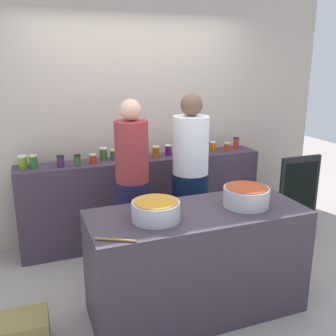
{
  "coord_description": "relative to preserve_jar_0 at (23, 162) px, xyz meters",
  "views": [
    {
      "loc": [
        -1.19,
        -2.79,
        2.0
      ],
      "look_at": [
        0.0,
        0.35,
        1.05
      ],
      "focal_mm": 40.98,
      "sensor_mm": 36.0,
      "label": 1
    }
  ],
  "objects": [
    {
      "name": "bread_crate",
      "position": [
        -0.15,
        -1.4,
        -0.91
      ],
      "size": [
        0.47,
        0.31,
        0.25
      ],
      "primitive_type": "cube",
      "rotation": [
        0.0,
        0.0,
        -0.04
      ],
      "color": "olive",
      "rests_on": "ground"
    },
    {
      "name": "preserve_jar_2",
      "position": [
        0.35,
        -0.09,
        -0.01
      ],
      "size": [
        0.07,
        0.07,
        0.12
      ],
      "color": "#3E1F51",
      "rests_on": "display_shelf"
    },
    {
      "name": "preserve_jar_6",
      "position": [
        0.91,
        -0.01,
        -0.01
      ],
      "size": [
        0.07,
        0.07,
        0.12
      ],
      "color": "#2C4638",
      "rests_on": "display_shelf"
    },
    {
      "name": "preserve_jar_1",
      "position": [
        0.1,
        -0.05,
        0.0
      ],
      "size": [
        0.08,
        0.08,
        0.14
      ],
      "color": "#225F25",
      "rests_on": "display_shelf"
    },
    {
      "name": "cooking_pot_left",
      "position": [
        0.88,
        -1.48,
        -0.09
      ],
      "size": [
        0.35,
        0.35,
        0.14
      ],
      "color": "#B7B7BC",
      "rests_on": "prep_table"
    },
    {
      "name": "wooden_spoon",
      "position": [
        0.53,
        -1.71,
        -0.15
      ],
      "size": [
        0.24,
        0.15,
        0.02
      ],
      "primitive_type": "cylinder",
      "rotation": [
        1.57,
        0.0,
        4.21
      ],
      "color": "#9E703D",
      "rests_on": "prep_table"
    },
    {
      "name": "ground",
      "position": [
        1.24,
        -1.14,
        -1.03
      ],
      "size": [
        12.0,
        12.0,
        0.0
      ],
      "primitive_type": "plane",
      "color": "gray"
    },
    {
      "name": "preserve_jar_10",
      "position": [
        1.65,
        -0.05,
        -0.01
      ],
      "size": [
        0.08,
        0.08,
        0.11
      ],
      "color": "#2A4534",
      "rests_on": "display_shelf"
    },
    {
      "name": "cook_in_cap",
      "position": [
        1.54,
        -0.62,
        -0.26
      ],
      "size": [
        0.36,
        0.36,
        1.7
      ],
      "color": "#0C1C35",
      "rests_on": "ground"
    },
    {
      "name": "display_shelf",
      "position": [
        1.24,
        -0.04,
        -0.55
      ],
      "size": [
        2.7,
        0.36,
        0.97
      ],
      "primitive_type": "cube",
      "color": "#3F3040",
      "rests_on": "ground"
    },
    {
      "name": "cooking_pot_center",
      "position": [
        1.65,
        -1.46,
        -0.08
      ],
      "size": [
        0.36,
        0.36,
        0.16
      ],
      "color": "#B7B7BC",
      "rests_on": "prep_table"
    },
    {
      "name": "preserve_jar_0",
      "position": [
        0.0,
        0.0,
        0.0
      ],
      "size": [
        0.09,
        0.09,
        0.13
      ],
      "color": "olive",
      "rests_on": "display_shelf"
    },
    {
      "name": "preserve_jar_5",
      "position": [
        0.81,
        0.03,
        0.0
      ],
      "size": [
        0.08,
        0.08,
        0.13
      ],
      "color": "#335F22",
      "rests_on": "display_shelf"
    },
    {
      "name": "preserve_jar_7",
      "position": [
        1.21,
        -0.05,
        0.0
      ],
      "size": [
        0.08,
        0.08,
        0.14
      ],
      "color": "#294D32",
      "rests_on": "display_shelf"
    },
    {
      "name": "preserve_jar_14",
      "position": [
        2.25,
        -0.08,
        -0.01
      ],
      "size": [
        0.07,
        0.07,
        0.1
      ],
      "color": "#AA3111",
      "rests_on": "display_shelf"
    },
    {
      "name": "prep_table",
      "position": [
        1.24,
        -1.44,
        -0.59
      ],
      "size": [
        1.7,
        0.7,
        0.87
      ],
      "primitive_type": "cube",
      "color": "#382D39",
      "rests_on": "ground"
    },
    {
      "name": "cook_with_tongs",
      "position": [
        0.94,
        -0.65,
        -0.27
      ],
      "size": [
        0.32,
        0.32,
        1.67
      ],
      "color": "#1B1936",
      "rests_on": "ground"
    },
    {
      "name": "chalkboard_sign",
      "position": [
        2.91,
        -0.59,
        -0.54
      ],
      "size": [
        0.51,
        0.05,
        0.97
      ],
      "color": "black",
      "rests_on": "ground"
    },
    {
      "name": "preserve_jar_15",
      "position": [
        2.43,
        0.03,
        0.0
      ],
      "size": [
        0.07,
        0.07,
        0.13
      ],
      "color": "#B32A1B",
      "rests_on": "display_shelf"
    },
    {
      "name": "preserve_jar_9",
      "position": [
        1.53,
        -0.03,
        -0.0
      ],
      "size": [
        0.07,
        0.07,
        0.12
      ],
      "color": "#4A135E",
      "rests_on": "display_shelf"
    },
    {
      "name": "storefront_wall",
      "position": [
        1.24,
        0.31,
        0.47
      ],
      "size": [
        4.8,
        0.12,
        3.0
      ],
      "primitive_type": "cube",
      "color": "#BBAB98",
      "rests_on": "ground"
    },
    {
      "name": "preserve_jar_3",
      "position": [
        0.52,
        -0.11,
        -0.01
      ],
      "size": [
        0.07,
        0.07,
        0.12
      ],
      "color": "#325926",
      "rests_on": "display_shelf"
    },
    {
      "name": "preserve_jar_12",
      "position": [
        2.0,
        -0.03,
        -0.0
      ],
      "size": [
        0.09,
        0.09,
        0.12
      ],
      "color": "olive",
      "rests_on": "display_shelf"
    },
    {
      "name": "preserve_jar_13",
      "position": [
        2.11,
        0.04,
        -0.01
      ],
      "size": [
        0.09,
        0.09,
        0.1
      ],
      "color": "orange",
      "rests_on": "display_shelf"
    },
    {
      "name": "preserve_jar_8",
      "position": [
        1.36,
        -0.09,
        0.0
      ],
      "size": [
        0.08,
        0.08,
        0.13
      ],
      "color": "#96490A",
      "rests_on": "display_shelf"
    },
    {
      "name": "preserve_jar_11",
      "position": [
        1.86,
        -0.01,
        0.01
      ],
      "size": [
        0.07,
        0.07,
        0.15
      ],
      "color": "gold",
      "rests_on": "display_shelf"
    },
    {
      "name": "preserve_jar_4",
      "position": [
        0.68,
        -0.09,
        -0.01
      ],
      "size": [
        0.07,
        0.07,
        0.1
      ],
      "color": "#B52719",
      "rests_on": "display_shelf"
    }
  ]
}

